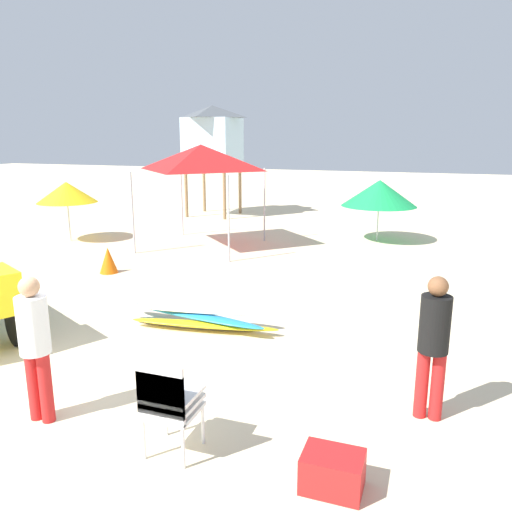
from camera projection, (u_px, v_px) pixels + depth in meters
The scene contains 11 objects.
ground at pixel (31, 399), 5.95m from camera, with size 80.00×80.00×0.00m, color beige.
stacked_plastic_chairs at pixel (168, 400), 4.74m from camera, with size 0.48×0.48×1.02m.
surfboard_pile at pixel (197, 318), 8.11m from camera, with size 2.73×0.82×0.32m.
lifeguard_near_left at pixel (35, 340), 5.30m from camera, with size 0.32×0.32×1.63m.
lifeguard_near_center at pixel (434, 339), 5.35m from camera, with size 0.32×0.32×1.61m.
popup_canopy at pixel (201, 157), 13.51m from camera, with size 2.74×2.74×2.79m.
lifeguard_tower at pixel (213, 136), 18.92m from camera, with size 1.98×1.98×4.11m.
beach_umbrella_mid at pixel (379, 193), 14.50m from camera, with size 2.15×2.15×1.79m.
beach_umbrella_far at pixel (67, 192), 14.55m from camera, with size 1.71×1.71×1.73m.
traffic_cone_near at pixel (108, 260), 11.34m from camera, with size 0.41×0.41×0.59m, color orange.
cooler_box at pixel (333, 471), 4.40m from camera, with size 0.53×0.39×0.34m, color red.
Camera 1 is at (4.32, -4.18, 3.03)m, focal length 35.38 mm.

